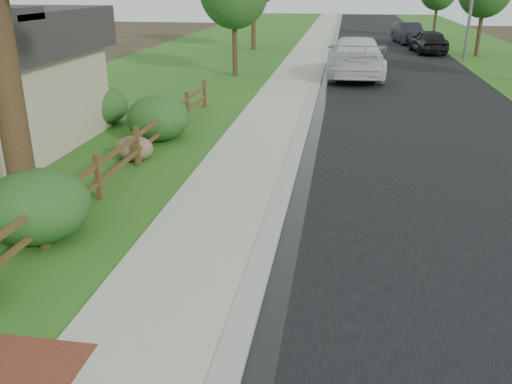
# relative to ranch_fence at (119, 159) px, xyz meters

# --- Properties ---
(ground) EXTENTS (120.00, 120.00, 0.00)m
(ground) POSITION_rel_ranch_fence_xyz_m (3.60, -6.40, -0.62)
(ground) COLOR #31261A
(road) EXTENTS (8.00, 90.00, 0.02)m
(road) POSITION_rel_ranch_fence_xyz_m (8.20, 28.60, -0.61)
(road) COLOR black
(road) RESTS_ON ground
(curb) EXTENTS (0.40, 90.00, 0.12)m
(curb) POSITION_rel_ranch_fence_xyz_m (4.00, 28.60, -0.56)
(curb) COLOR gray
(curb) RESTS_ON ground
(wet_gutter) EXTENTS (0.50, 90.00, 0.00)m
(wet_gutter) POSITION_rel_ranch_fence_xyz_m (4.35, 28.60, -0.60)
(wet_gutter) COLOR black
(wet_gutter) RESTS_ON road
(sidewalk) EXTENTS (2.20, 90.00, 0.10)m
(sidewalk) POSITION_rel_ranch_fence_xyz_m (2.70, 28.60, -0.57)
(sidewalk) COLOR #A7A191
(sidewalk) RESTS_ON ground
(grass_strip) EXTENTS (1.60, 90.00, 0.06)m
(grass_strip) POSITION_rel_ranch_fence_xyz_m (0.80, 28.60, -0.59)
(grass_strip) COLOR #255819
(grass_strip) RESTS_ON ground
(lawn_near) EXTENTS (9.00, 90.00, 0.04)m
(lawn_near) POSITION_rel_ranch_fence_xyz_m (-4.40, 28.60, -0.60)
(lawn_near) COLOR #255819
(lawn_near) RESTS_ON ground
(verge_far) EXTENTS (6.00, 90.00, 0.04)m
(verge_far) POSITION_rel_ranch_fence_xyz_m (15.10, 28.60, -0.60)
(verge_far) COLOR #255819
(verge_far) RESTS_ON ground
(ranch_fence) EXTENTS (0.12, 16.92, 1.10)m
(ranch_fence) POSITION_rel_ranch_fence_xyz_m (0.00, 0.00, 0.00)
(ranch_fence) COLOR #432D16
(ranch_fence) RESTS_ON ground
(white_suv) EXTENTS (2.92, 6.99, 2.02)m
(white_suv) POSITION_rel_ranch_fence_xyz_m (5.79, 16.68, 0.41)
(white_suv) COLOR silver
(white_suv) RESTS_ON road
(dark_car_mid) EXTENTS (2.35, 4.80, 1.58)m
(dark_car_mid) POSITION_rel_ranch_fence_xyz_m (10.80, 27.41, 0.19)
(dark_car_mid) COLOR black
(dark_car_mid) RESTS_ON road
(dark_car_far) EXTENTS (2.41, 5.00, 1.58)m
(dark_car_far) POSITION_rel_ranch_fence_xyz_m (10.08, 33.44, 0.19)
(dark_car_far) COLOR black
(dark_car_far) RESTS_ON road
(boulder) EXTENTS (1.28, 1.15, 0.70)m
(boulder) POSITION_rel_ranch_fence_xyz_m (-0.30, 1.73, -0.27)
(boulder) COLOR brown
(boulder) RESTS_ON ground
(shrub_b) EXTENTS (2.09, 2.09, 1.37)m
(shrub_b) POSITION_rel_ranch_fence_xyz_m (-0.30, -3.18, 0.07)
(shrub_b) COLOR #21491A
(shrub_b) RESTS_ON ground
(shrub_c) EXTENTS (2.48, 2.48, 1.39)m
(shrub_c) POSITION_rel_ranch_fence_xyz_m (-0.30, 3.80, 0.08)
(shrub_c) COLOR #21491A
(shrub_c) RESTS_ON ground
(shrub_d) EXTENTS (2.11, 2.11, 1.36)m
(shrub_d) POSITION_rel_ranch_fence_xyz_m (-2.90, 5.27, 0.06)
(shrub_d) COLOR #21491A
(shrub_d) RESTS_ON ground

